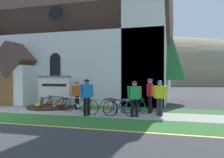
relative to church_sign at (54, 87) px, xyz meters
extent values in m
plane|color=#333335|center=(-1.19, 0.65, -1.23)|extent=(140.00, 140.00, 0.00)
cube|color=#99968E|center=(-0.65, -1.59, -1.22)|extent=(32.00, 2.22, 0.01)
cube|color=#2D6628|center=(-0.65, -3.78, -1.22)|extent=(32.00, 2.17, 0.01)
cube|color=#2D6628|center=(-0.65, 0.40, -1.22)|extent=(24.00, 1.75, 0.01)
cube|color=white|center=(-0.65, 5.38, 1.19)|extent=(14.30, 8.21, 4.84)
cube|color=brown|center=(-0.65, 5.38, 5.43)|extent=(14.80, 8.36, 8.36)
cube|color=white|center=(5.20, 2.57, 4.85)|extent=(2.60, 2.60, 12.15)
cube|color=white|center=(-3.23, 0.47, 0.07)|extent=(2.40, 1.60, 2.60)
cube|color=brown|center=(-3.23, 0.47, 1.72)|extent=(2.40, 1.80, 2.40)
cube|color=brown|center=(-3.23, -0.35, -0.18)|extent=(1.00, 0.06, 2.10)
cube|color=black|center=(-0.65, 1.24, 0.87)|extent=(0.76, 0.06, 1.90)
cone|color=black|center=(-0.65, 1.24, 1.82)|extent=(0.80, 0.06, 0.80)
cylinder|color=black|center=(-0.65, 1.24, 4.89)|extent=(0.90, 0.06, 0.90)
cube|color=slate|center=(-0.90, 0.05, -0.92)|extent=(0.12, 0.12, 0.61)
cube|color=slate|center=(0.90, -0.04, -0.92)|extent=(0.12, 0.12, 0.61)
cube|color=silver|center=(0.00, 0.00, -0.02)|extent=(2.15, 0.19, 1.19)
cube|color=slate|center=(0.00, 0.00, 0.63)|extent=(2.27, 0.23, 0.12)
cube|color=black|center=(0.00, -0.04, 0.12)|extent=(1.71, 0.10, 0.16)
cylinder|color=#382319|center=(0.00, -0.53, -1.18)|extent=(2.62, 2.62, 0.10)
ellipsoid|color=orange|center=(0.62, -0.49, -1.01)|extent=(0.36, 0.36, 0.24)
ellipsoid|color=red|center=(-0.35, -0.06, -1.01)|extent=(0.36, 0.36, 0.24)
ellipsoid|color=gold|center=(-0.43, -1.08, -1.01)|extent=(0.36, 0.36, 0.24)
torus|color=black|center=(3.79, -1.26, -0.89)|extent=(0.70, 0.18, 0.71)
torus|color=black|center=(4.83, -1.04, -0.89)|extent=(0.70, 0.18, 0.71)
cylinder|color=#A51E19|center=(4.48, -1.11, -0.74)|extent=(0.57, 0.15, 0.42)
cylinder|color=#A51E19|center=(4.36, -1.14, -0.53)|extent=(0.78, 0.20, 0.07)
cylinder|color=#A51E19|center=(4.09, -1.19, -0.73)|extent=(0.27, 0.09, 0.44)
cylinder|color=#A51E19|center=(4.00, -1.21, -0.91)|extent=(0.43, 0.12, 0.09)
cylinder|color=#A51E19|center=(3.89, -1.24, -0.70)|extent=(0.23, 0.08, 0.39)
cylinder|color=#A51E19|center=(4.79, -1.05, -0.72)|extent=(0.12, 0.06, 0.35)
ellipsoid|color=black|center=(3.98, -1.22, -0.49)|extent=(0.25, 0.13, 0.05)
cylinder|color=silver|center=(4.75, -1.06, -0.53)|extent=(0.44, 0.12, 0.03)
cylinder|color=silver|center=(4.21, -1.17, -0.94)|extent=(0.18, 0.06, 0.18)
torus|color=black|center=(4.24, -2.13, -0.87)|extent=(0.75, 0.13, 0.75)
torus|color=black|center=(5.24, -2.01, -0.87)|extent=(0.75, 0.13, 0.75)
cylinder|color=#194CA5|center=(4.90, -2.05, -0.72)|extent=(0.55, 0.10, 0.44)
cylinder|color=#194CA5|center=(4.79, -2.06, -0.50)|extent=(0.75, 0.13, 0.05)
cylinder|color=#194CA5|center=(4.53, -2.10, -0.71)|extent=(0.26, 0.07, 0.45)
cylinder|color=#194CA5|center=(4.44, -2.11, -0.90)|extent=(0.41, 0.09, 0.09)
cylinder|color=#194CA5|center=(4.33, -2.12, -0.68)|extent=(0.22, 0.06, 0.39)
cylinder|color=#194CA5|center=(5.20, -2.01, -0.69)|extent=(0.12, 0.05, 0.37)
ellipsoid|color=black|center=(4.42, -2.11, -0.46)|extent=(0.25, 0.11, 0.05)
cylinder|color=silver|center=(5.16, -2.02, -0.49)|extent=(0.44, 0.08, 0.03)
cylinder|color=silver|center=(4.64, -2.08, -0.92)|extent=(0.18, 0.04, 0.18)
torus|color=black|center=(2.59, -1.27, -0.88)|extent=(0.73, 0.10, 0.73)
torus|color=black|center=(1.60, -1.35, -0.88)|extent=(0.73, 0.10, 0.73)
cylinder|color=#B7B7BC|center=(1.94, -1.32, -0.71)|extent=(0.54, 0.08, 0.46)
cylinder|color=#B7B7BC|center=(2.05, -1.31, -0.50)|extent=(0.74, 0.10, 0.04)
cylinder|color=#B7B7BC|center=(2.31, -1.29, -0.71)|extent=(0.25, 0.06, 0.45)
cylinder|color=#B7B7BC|center=(2.40, -1.28, -0.90)|extent=(0.41, 0.07, 0.09)
cylinder|color=#B7B7BC|center=(2.50, -1.27, -0.69)|extent=(0.21, 0.05, 0.40)
cylinder|color=#B7B7BC|center=(1.64, -1.35, -0.69)|extent=(0.12, 0.05, 0.39)
ellipsoid|color=black|center=(2.42, -1.28, -0.46)|extent=(0.25, 0.10, 0.05)
cylinder|color=silver|center=(1.68, -1.34, -0.48)|extent=(0.44, 0.06, 0.03)
cylinder|color=silver|center=(2.20, -1.30, -0.93)|extent=(0.18, 0.03, 0.18)
torus|color=black|center=(4.23, -2.19, -0.87)|extent=(0.74, 0.15, 0.75)
torus|color=black|center=(3.26, -2.04, -0.87)|extent=(0.74, 0.15, 0.75)
cylinder|color=orange|center=(3.59, -2.09, -0.71)|extent=(0.54, 0.12, 0.46)
cylinder|color=orange|center=(3.69, -2.10, -0.47)|extent=(0.73, 0.15, 0.07)
cylinder|color=orange|center=(3.95, -2.14, -0.69)|extent=(0.25, 0.07, 0.49)
cylinder|color=orange|center=(4.04, -2.16, -0.90)|extent=(0.40, 0.10, 0.09)
cylinder|color=orange|center=(4.14, -2.17, -0.66)|extent=(0.21, 0.07, 0.43)
cylinder|color=orange|center=(3.29, -2.04, -0.68)|extent=(0.12, 0.05, 0.39)
ellipsoid|color=black|center=(4.05, -2.16, -0.42)|extent=(0.25, 0.12, 0.05)
cylinder|color=silver|center=(3.33, -2.05, -0.47)|extent=(0.44, 0.09, 0.03)
cylinder|color=silver|center=(3.84, -2.13, -0.93)|extent=(0.18, 0.05, 0.18)
torus|color=black|center=(0.38, -1.46, -0.87)|extent=(0.73, 0.22, 0.74)
torus|color=black|center=(1.33, -1.22, -0.87)|extent=(0.73, 0.22, 0.74)
cylinder|color=black|center=(1.00, -1.30, -0.70)|extent=(0.53, 0.17, 0.48)
cylinder|color=black|center=(0.90, -1.33, -0.46)|extent=(0.71, 0.22, 0.05)
cylinder|color=black|center=(0.65, -1.39, -0.69)|extent=(0.25, 0.10, 0.49)
cylinder|color=black|center=(0.57, -1.41, -0.90)|extent=(0.39, 0.13, 0.09)
cylinder|color=black|center=(0.46, -1.44, -0.66)|extent=(0.21, 0.09, 0.43)
cylinder|color=black|center=(1.29, -1.23, -0.67)|extent=(0.12, 0.06, 0.41)
ellipsoid|color=black|center=(0.55, -1.42, -0.42)|extent=(0.25, 0.14, 0.05)
cylinder|color=silver|center=(1.25, -1.24, -0.45)|extent=(0.43, 0.14, 0.03)
cylinder|color=silver|center=(0.76, -1.37, -0.93)|extent=(0.18, 0.06, 0.18)
torus|color=black|center=(5.77, -1.08, -0.88)|extent=(0.72, 0.15, 0.72)
torus|color=black|center=(4.78, -1.24, -0.88)|extent=(0.72, 0.15, 0.72)
cylinder|color=#19723F|center=(5.12, -1.19, -0.73)|extent=(0.54, 0.12, 0.44)
cylinder|color=#19723F|center=(5.23, -1.17, -0.51)|extent=(0.74, 0.15, 0.07)
cylinder|color=#19723F|center=(5.48, -1.13, -0.71)|extent=(0.25, 0.07, 0.46)
cylinder|color=#19723F|center=(5.57, -1.11, -0.91)|extent=(0.41, 0.10, 0.09)
cylinder|color=#19723F|center=(5.68, -1.10, -0.69)|extent=(0.22, 0.07, 0.41)
cylinder|color=#19723F|center=(4.82, -1.23, -0.70)|extent=(0.12, 0.05, 0.37)
ellipsoid|color=black|center=(5.59, -1.11, -0.46)|extent=(0.25, 0.12, 0.05)
cylinder|color=silver|center=(4.86, -1.23, -0.50)|extent=(0.44, 0.10, 0.03)
cylinder|color=silver|center=(5.38, -1.15, -0.93)|extent=(0.18, 0.05, 0.18)
cylinder|color=black|center=(1.83, -0.57, -0.84)|extent=(0.15, 0.15, 0.78)
cylinder|color=black|center=(1.78, -0.68, -0.84)|extent=(0.15, 0.15, 0.78)
cube|color=#E55914|center=(1.80, -0.62, -0.16)|extent=(0.38, 0.48, 0.57)
sphere|color=beige|center=(1.80, -0.62, 0.22)|extent=(0.20, 0.20, 0.20)
ellipsoid|color=red|center=(1.80, -0.62, 0.28)|extent=(0.32, 0.30, 0.14)
cylinder|color=#E55914|center=(1.96, -0.40, -0.13)|extent=(0.09, 0.19, 0.52)
cylinder|color=#E55914|center=(1.65, -0.84, -0.13)|extent=(0.09, 0.22, 0.52)
cylinder|color=black|center=(5.93, -0.90, -0.79)|extent=(0.15, 0.15, 0.87)
cylinder|color=black|center=(5.95, -0.75, -0.79)|extent=(0.15, 0.15, 0.87)
cube|color=red|center=(5.94, -0.82, -0.03)|extent=(0.27, 0.52, 0.64)
sphere|color=tan|center=(5.94, -0.82, 0.40)|extent=(0.23, 0.23, 0.23)
ellipsoid|color=#1E59B2|center=(5.94, -0.82, 0.46)|extent=(0.31, 0.28, 0.16)
cylinder|color=red|center=(5.86, -1.11, 0.00)|extent=(0.09, 0.12, 0.58)
cylinder|color=red|center=(6.02, -0.54, 0.00)|extent=(0.09, 0.10, 0.58)
cylinder|color=#2D2D33|center=(6.41, -1.49, -0.81)|extent=(0.15, 0.15, 0.83)
cylinder|color=#2D2D33|center=(6.56, -1.49, -0.81)|extent=(0.15, 0.15, 0.83)
cube|color=yellow|center=(6.49, -1.49, -0.09)|extent=(0.47, 0.22, 0.61)
sphere|color=tan|center=(6.49, -1.49, 0.32)|extent=(0.22, 0.22, 0.22)
ellipsoid|color=#1E59B2|center=(6.49, -1.49, 0.38)|extent=(0.23, 0.28, 0.15)
cylinder|color=yellow|center=(6.20, -1.46, -0.06)|extent=(0.09, 0.15, 0.55)
cylinder|color=yellow|center=(6.77, -1.52, -0.06)|extent=(0.09, 0.22, 0.55)
cylinder|color=black|center=(3.22, -2.39, -0.79)|extent=(0.15, 0.15, 0.86)
cylinder|color=black|center=(3.11, -2.56, -0.79)|extent=(0.15, 0.15, 0.86)
cube|color=blue|center=(3.17, -2.47, -0.05)|extent=(0.43, 0.52, 0.63)
sphere|color=#936B51|center=(3.17, -2.47, 0.38)|extent=(0.22, 0.22, 0.22)
ellipsoid|color=black|center=(3.17, -2.47, 0.44)|extent=(0.36, 0.35, 0.16)
cylinder|color=blue|center=(3.36, -2.25, -0.02)|extent=(0.09, 0.17, 0.57)
cylinder|color=blue|center=(2.98, -2.70, -0.02)|extent=(0.09, 0.17, 0.57)
cylinder|color=black|center=(5.50, -2.09, -0.81)|extent=(0.15, 0.15, 0.82)
cylinder|color=black|center=(5.31, -2.21, -0.81)|extent=(0.15, 0.15, 0.82)
cube|color=green|center=(5.40, -2.15, -0.10)|extent=(0.50, 0.42, 0.60)
sphere|color=tan|center=(5.40, -2.15, 0.30)|extent=(0.21, 0.21, 0.21)
ellipsoid|color=red|center=(5.40, -2.15, 0.36)|extent=(0.33, 0.34, 0.15)
cylinder|color=green|center=(5.66, -2.03, -0.07)|extent=(0.09, 0.16, 0.55)
cylinder|color=green|center=(5.14, -2.27, -0.07)|extent=(0.09, 0.22, 0.55)
cylinder|color=#3D2D1E|center=(6.25, 4.53, -0.40)|extent=(0.37, 0.37, 1.65)
cone|color=#23662D|center=(6.25, 4.53, 2.88)|extent=(3.12, 3.12, 4.92)
ellipsoid|color=#847A5B|center=(-0.54, 52.66, -1.23)|extent=(75.57, 37.80, 24.48)
camera|label=1|loc=(7.49, -12.91, 0.65)|focal=38.09mm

